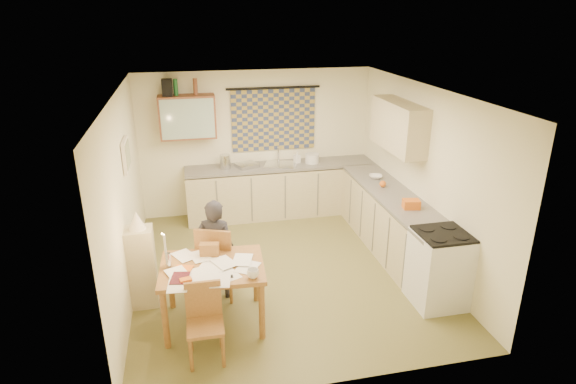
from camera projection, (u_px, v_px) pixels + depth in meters
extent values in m
cube|color=brown|center=(283.00, 270.00, 6.78)|extent=(4.00, 4.50, 0.02)
cube|color=white|center=(283.00, 90.00, 5.88)|extent=(4.00, 4.50, 0.02)
cube|color=#F4EEC5|center=(257.00, 143.00, 8.39)|extent=(4.00, 0.02, 2.50)
cube|color=#F4EEC5|center=(335.00, 273.00, 4.27)|extent=(4.00, 0.02, 2.50)
cube|color=#F4EEC5|center=(124.00, 199.00, 5.93)|extent=(0.02, 4.50, 2.50)
cube|color=#F4EEC5|center=(423.00, 176.00, 6.74)|extent=(0.02, 4.50, 2.50)
cube|color=navy|center=(274.00, 120.00, 8.27)|extent=(1.45, 0.03, 1.05)
cylinder|color=black|center=(273.00, 88.00, 8.06)|extent=(1.60, 0.04, 0.04)
cube|color=brown|center=(187.00, 117.00, 7.80)|extent=(0.90, 0.34, 0.70)
cube|color=#99B2A5|center=(188.00, 119.00, 7.65)|extent=(0.84, 0.02, 0.64)
cube|color=tan|center=(398.00, 126.00, 6.99)|extent=(0.34, 1.30, 0.70)
cube|color=silver|center=(126.00, 155.00, 6.14)|extent=(0.04, 0.50, 0.40)
cube|color=beige|center=(128.00, 154.00, 6.15)|extent=(0.01, 0.42, 0.32)
cube|color=tan|center=(282.00, 191.00, 8.48)|extent=(3.30, 0.60, 0.86)
cube|color=#5C5956|center=(282.00, 166.00, 8.31)|extent=(3.30, 0.62, 0.04)
cube|color=tan|center=(393.00, 226.00, 7.13)|extent=(0.60, 2.95, 0.86)
cube|color=#5C5956|center=(395.00, 196.00, 6.96)|extent=(0.62, 2.95, 0.04)
cube|color=white|center=(439.00, 269.00, 5.88)|extent=(0.62, 0.62, 0.93)
cube|color=black|center=(444.00, 234.00, 5.71)|extent=(0.59, 0.59, 0.03)
cube|color=silver|center=(281.00, 167.00, 8.32)|extent=(0.66, 0.60, 0.10)
cylinder|color=silver|center=(278.00, 154.00, 8.42)|extent=(0.04, 0.04, 0.28)
cube|color=silver|center=(247.00, 165.00, 8.17)|extent=(0.43, 0.40, 0.06)
cylinder|color=silver|center=(225.00, 162.00, 8.07)|extent=(0.23, 0.23, 0.24)
cylinder|color=white|center=(312.00, 158.00, 8.39)|extent=(0.31, 0.31, 0.16)
imported|color=white|center=(297.00, 157.00, 8.37)|extent=(0.16, 0.16, 0.21)
imported|color=white|center=(376.00, 177.00, 7.64)|extent=(0.32, 0.32, 0.05)
cube|color=orange|center=(411.00, 204.00, 6.48)|extent=(0.25, 0.20, 0.12)
sphere|color=orange|center=(383.00, 184.00, 7.25)|extent=(0.10, 0.10, 0.10)
cube|color=black|center=(167.00, 88.00, 7.57)|extent=(0.16, 0.20, 0.26)
cylinder|color=#195926|center=(176.00, 87.00, 7.60)|extent=(0.08, 0.08, 0.26)
cylinder|color=brown|center=(195.00, 87.00, 7.66)|extent=(0.08, 0.08, 0.26)
cube|color=brown|center=(212.00, 268.00, 5.40)|extent=(1.21, 0.95, 0.05)
cube|color=brown|center=(219.00, 260.00, 6.05)|extent=(0.58, 0.58, 0.04)
cube|color=brown|center=(213.00, 249.00, 5.76)|extent=(0.43, 0.20, 0.49)
cube|color=brown|center=(205.00, 327.00, 4.92)|extent=(0.38, 0.38, 0.04)
cube|color=brown|center=(203.00, 299.00, 5.00)|extent=(0.38, 0.04, 0.41)
imported|color=black|center=(216.00, 249.00, 5.96)|extent=(0.67, 0.60, 1.31)
cube|color=tan|center=(142.00, 267.00, 5.83)|extent=(0.32, 0.30, 1.02)
cone|color=silver|center=(137.00, 220.00, 5.61)|extent=(0.20, 0.20, 0.22)
cube|color=brown|center=(209.00, 250.00, 5.58)|extent=(0.24, 0.14, 0.16)
imported|color=white|center=(253.00, 274.00, 5.13)|extent=(0.20, 0.20, 0.10)
imported|color=maroon|center=(171.00, 279.00, 5.11)|extent=(0.28, 0.32, 0.02)
imported|color=orange|center=(173.00, 271.00, 5.26)|extent=(0.35, 0.38, 0.02)
cube|color=orange|center=(186.00, 280.00, 5.06)|extent=(0.13, 0.10, 0.04)
cube|color=black|center=(227.00, 277.00, 5.15)|extent=(0.13, 0.05, 0.02)
cylinder|color=silver|center=(168.00, 260.00, 5.32)|extent=(0.08, 0.08, 0.18)
cylinder|color=white|center=(165.00, 244.00, 5.26)|extent=(0.03, 0.03, 0.22)
sphere|color=#FFCC66|center=(162.00, 234.00, 5.21)|extent=(0.02, 0.02, 0.02)
cube|color=white|center=(227.00, 274.00, 5.21)|extent=(0.31, 0.36, 0.00)
cube|color=white|center=(212.00, 262.00, 5.47)|extent=(0.32, 0.36, 0.00)
cube|color=white|center=(248.00, 267.00, 5.35)|extent=(0.34, 0.36, 0.00)
cube|color=white|center=(200.00, 274.00, 5.21)|extent=(0.27, 0.33, 0.00)
cube|color=white|center=(218.00, 267.00, 5.35)|extent=(0.34, 0.36, 0.00)
cube|color=white|center=(184.00, 256.00, 5.59)|extent=(0.32, 0.36, 0.00)
cube|color=white|center=(200.00, 256.00, 5.58)|extent=(0.28, 0.34, 0.00)
cube|color=white|center=(178.00, 285.00, 4.99)|extent=(0.24, 0.32, 0.00)
cube|color=white|center=(206.00, 276.00, 5.15)|extent=(0.32, 0.36, 0.00)
cube|color=white|center=(220.00, 280.00, 5.07)|extent=(0.25, 0.33, 0.00)
cube|color=white|center=(242.00, 260.00, 5.48)|extent=(0.28, 0.34, 0.00)
cube|color=white|center=(224.00, 262.00, 5.42)|extent=(0.32, 0.36, 0.00)
cube|color=white|center=(178.00, 273.00, 5.19)|extent=(0.30, 0.35, 0.00)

